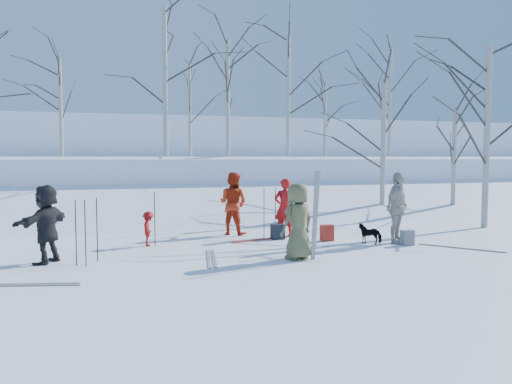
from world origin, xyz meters
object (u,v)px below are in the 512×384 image
object	(u,v)px
dog	(370,234)
backpack_grey	(407,238)
skier_olive_center	(298,221)
backpack_red	(327,233)
skier_red_seated	(148,229)
backpack_dark	(278,232)
skier_cream_east	(397,208)
skier_red_north	(284,208)
skier_redor_behind	(233,203)
skier_grey_west	(46,224)

from	to	relation	value
dog	backpack_grey	size ratio (longest dim) A/B	1.59
skier_olive_center	backpack_red	distance (m)	2.63
skier_olive_center	skier_red_seated	distance (m)	3.90
skier_red_seated	backpack_dark	distance (m)	3.39
backpack_grey	skier_cream_east	bearing A→B (deg)	102.31
skier_red_north	backpack_red	size ratio (longest dim) A/B	3.81
skier_red_seated	backpack_red	world-z (taller)	skier_red_seated
backpack_dark	skier_olive_center	bearing A→B (deg)	-99.79
skier_olive_center	backpack_grey	size ratio (longest dim) A/B	4.31
skier_red_seated	skier_red_north	bearing A→B (deg)	-76.52
skier_cream_east	backpack_dark	world-z (taller)	skier_cream_east
skier_redor_behind	skier_red_north	bearing A→B (deg)	-169.61
skier_cream_east	dog	bearing A→B (deg)	134.13
skier_red_seated	backpack_dark	xyz separation A→B (m)	(3.38, 0.07, -0.23)
skier_cream_east	skier_grey_west	size ratio (longest dim) A/B	1.11
backpack_red	backpack_grey	xyz separation A→B (m)	(1.62, -1.20, -0.02)
skier_redor_behind	skier_cream_east	distance (m)	4.48
backpack_red	skier_redor_behind	bearing A→B (deg)	139.71
skier_grey_west	backpack_grey	distance (m)	8.35
skier_redor_behind	skier_cream_east	bearing A→B (deg)	-172.86
skier_olive_center	dog	bearing A→B (deg)	-174.19
skier_red_seated	backpack_grey	world-z (taller)	skier_red_seated
skier_cream_east	skier_red_seated	bearing A→B (deg)	132.99
skier_olive_center	backpack_red	xyz separation A→B (m)	(1.60, 2.00, -0.61)
skier_olive_center	backpack_dark	bearing A→B (deg)	-121.63
skier_red_north	backpack_grey	world-z (taller)	skier_red_north
skier_red_seated	dog	bearing A→B (deg)	-96.10
skier_red_seated	dog	world-z (taller)	skier_red_seated
skier_cream_east	dog	size ratio (longest dim) A/B	3.00
backpack_grey	skier_grey_west	bearing A→B (deg)	177.60
skier_red_seated	backpack_red	xyz separation A→B (m)	(4.53, -0.55, -0.22)
backpack_grey	skier_redor_behind	bearing A→B (deg)	141.30
skier_redor_behind	backpack_dark	distance (m)	1.64
skier_red_seated	backpack_grey	size ratio (longest dim) A/B	2.26
skier_red_north	dog	world-z (taller)	skier_red_north
skier_red_north	skier_cream_east	world-z (taller)	skier_cream_east
skier_red_north	skier_cream_east	xyz separation A→B (m)	(2.38, -1.82, 0.10)
dog	backpack_red	bearing A→B (deg)	-90.00
skier_redor_behind	skier_red_seated	xyz separation A→B (m)	(-2.44, -1.22, -0.45)
skier_red_north	skier_cream_east	bearing A→B (deg)	143.60
skier_redor_behind	skier_red_seated	distance (m)	2.77
skier_cream_east	skier_grey_west	world-z (taller)	skier_cream_east
skier_redor_behind	dog	bearing A→B (deg)	-177.05
skier_olive_center	skier_red_north	xyz separation A→B (m)	(0.77, 2.97, -0.02)
skier_grey_west	skier_redor_behind	bearing A→B (deg)	151.16
skier_cream_east	dog	xyz separation A→B (m)	(-0.68, 0.14, -0.65)
skier_grey_west	backpack_red	world-z (taller)	skier_grey_west
skier_olive_center	backpack_red	size ratio (longest dim) A/B	3.90
skier_cream_east	dog	distance (m)	0.95
skier_olive_center	skier_cream_east	size ratio (longest dim) A/B	0.91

